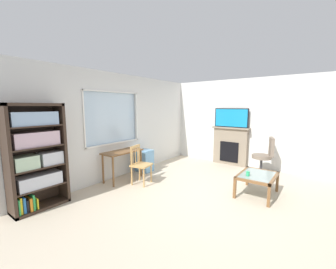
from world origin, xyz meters
name	(u,v)px	position (x,y,z in m)	size (l,w,h in m)	color
ground	(209,199)	(0.00, 0.00, -0.01)	(6.41, 6.02, 0.02)	beige
wall_back_with_window	(123,126)	(0.04, 2.51, 1.28)	(5.41, 0.15, 2.61)	silver
wall_right	(251,123)	(2.77, 0.00, 1.30)	(0.12, 5.22, 2.61)	silver
bookshelf	(36,155)	(-2.15, 2.27, 0.96)	(0.90, 0.38, 1.85)	#38281E
desk_under_window	(123,156)	(-0.31, 2.16, 0.61)	(0.99, 0.47, 0.72)	brown
wooden_chair	(140,164)	(-0.24, 1.65, 0.46)	(0.50, 0.48, 0.90)	tan
plastic_drawer_unit	(145,161)	(0.52, 2.21, 0.30)	(0.35, 0.40, 0.60)	#72ADDB
fireplace	(230,146)	(2.61, 0.55, 0.58)	(0.26, 1.13, 1.16)	gray
tv	(231,118)	(2.59, 0.55, 1.45)	(0.06, 1.02, 0.57)	black
office_chair	(265,154)	(2.18, -0.54, 0.55)	(0.58, 0.56, 1.00)	#7A6B5B
coffee_table	(257,177)	(0.73, -0.71, 0.37)	(0.90, 0.67, 0.43)	#8C9E99
sippy_cup	(248,174)	(0.53, -0.57, 0.48)	(0.07, 0.07, 0.09)	#33B770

